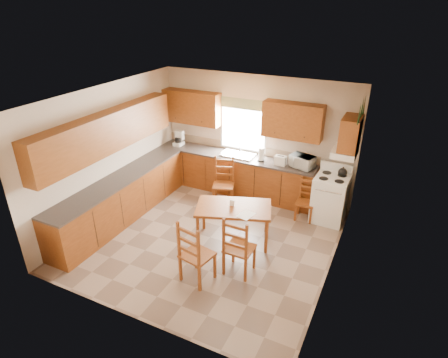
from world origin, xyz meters
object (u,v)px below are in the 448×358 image
at_px(dining_table, 233,224).
at_px(chair_far_left, 223,182).
at_px(microwave, 302,161).
at_px(stove, 330,199).
at_px(chair_near_right, 197,251).
at_px(chair_far_right, 306,200).
at_px(chair_near_left, 240,245).

height_order(dining_table, chair_far_left, chair_far_left).
height_order(microwave, dining_table, microwave).
xyz_separation_m(dining_table, chair_far_left, (-0.77, 1.15, 0.17)).
relative_size(dining_table, chair_far_left, 1.27).
bearing_deg(stove, chair_near_right, -117.08).
bearing_deg(stove, dining_table, -132.06).
bearing_deg(microwave, stove, -6.93).
xyz_separation_m(microwave, chair_far_right, (0.27, -0.49, -0.61)).
bearing_deg(chair_far_right, microwave, 115.23).
distance_m(chair_near_left, chair_far_right, 2.18).
bearing_deg(stove, chair_far_left, -169.06).
distance_m(dining_table, chair_far_right, 1.67).
distance_m(chair_near_left, chair_far_left, 2.30).
height_order(stove, dining_table, stove).
bearing_deg(dining_table, chair_far_left, 104.23).
bearing_deg(chair_far_left, stove, -10.31).
bearing_deg(dining_table, microwave, 48.29).
bearing_deg(stove, chair_near_left, -111.60).
bearing_deg(dining_table, stove, 26.78).
xyz_separation_m(stove, dining_table, (-1.45, -1.52, -0.11)).
xyz_separation_m(microwave, dining_table, (-0.74, -1.82, -0.69)).
xyz_separation_m(chair_far_left, chair_far_right, (1.78, 0.17, -0.09)).
xyz_separation_m(stove, microwave, (-0.71, 0.30, 0.58)).
distance_m(stove, chair_far_left, 2.25).
relative_size(chair_near_left, chair_near_right, 0.97).
bearing_deg(chair_near_left, chair_near_right, 42.34).
relative_size(microwave, chair_far_right, 0.51).
xyz_separation_m(chair_near_left, chair_far_right, (0.54, 2.11, -0.10)).
bearing_deg(microwave, chair_far_right, -45.56).
distance_m(microwave, dining_table, 2.09).
bearing_deg(chair_far_left, microwave, 4.14).
bearing_deg(dining_table, chair_near_right, -112.43).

